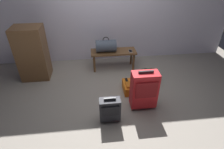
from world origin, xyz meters
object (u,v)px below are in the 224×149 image
at_px(suitcase_upright_red, 144,90).
at_px(backpack_orange, 131,87).
at_px(backpack_green, 150,76).
at_px(side_cabinet, 32,53).
at_px(suitcase_small_charcoal, 110,109).
at_px(bench, 113,54).
at_px(cell_phone, 131,51).
at_px(duffel_bag_slate, 106,46).

bearing_deg(suitcase_upright_red, backpack_orange, 103.93).
bearing_deg(backpack_green, suitcase_upright_red, -114.78).
distance_m(backpack_green, side_cabinet, 2.45).
bearing_deg(suitcase_small_charcoal, bench, 81.29).
xyz_separation_m(cell_phone, suitcase_small_charcoal, (-0.62, -1.57, -0.20)).
distance_m(suitcase_small_charcoal, side_cabinet, 2.05).
relative_size(duffel_bag_slate, backpack_green, 1.16).
bearing_deg(duffel_bag_slate, suitcase_upright_red, -69.59).
bearing_deg(bench, suitcase_small_charcoal, -98.71).
distance_m(cell_phone, backpack_green, 0.71).
height_order(duffel_bag_slate, suitcase_small_charcoal, duffel_bag_slate).
height_order(backpack_green, side_cabinet, side_cabinet).
bearing_deg(bench, suitcase_upright_red, -75.95).
height_order(cell_phone, backpack_orange, cell_phone).
bearing_deg(bench, duffel_bag_slate, -180.00).
xyz_separation_m(duffel_bag_slate, backpack_orange, (0.39, -0.90, -0.47)).
relative_size(cell_phone, backpack_orange, 0.38).
relative_size(backpack_orange, backpack_green, 1.00).
distance_m(suitcase_upright_red, backpack_green, 0.90).
distance_m(cell_phone, suitcase_small_charcoal, 1.70).
xyz_separation_m(suitcase_small_charcoal, backpack_green, (0.95, 1.03, -0.15)).
bearing_deg(cell_phone, side_cabinet, -176.61).
bearing_deg(suitcase_upright_red, duffel_bag_slate, 110.41).
relative_size(duffel_bag_slate, suitcase_upright_red, 0.61).
relative_size(bench, backpack_orange, 2.63).
xyz_separation_m(cell_phone, side_cabinet, (-2.05, -0.12, 0.11)).
height_order(cell_phone, suitcase_small_charcoal, suitcase_small_charcoal).
bearing_deg(duffel_bag_slate, bench, 0.00).
bearing_deg(suitcase_small_charcoal, backpack_green, 47.44).
xyz_separation_m(bench, duffel_bag_slate, (-0.17, -0.00, 0.20)).
relative_size(suitcase_upright_red, backpack_orange, 1.91).
height_order(suitcase_small_charcoal, backpack_orange, suitcase_small_charcoal).
bearing_deg(backpack_orange, backpack_green, 33.63).
distance_m(bench, backpack_orange, 0.97).
bearing_deg(bench, side_cabinet, -174.13).
relative_size(bench, backpack_green, 2.63).
bearing_deg(duffel_bag_slate, backpack_orange, -66.45).
bearing_deg(cell_phone, backpack_orange, -99.87).
relative_size(suitcase_small_charcoal, backpack_orange, 1.21).
distance_m(duffel_bag_slate, suitcase_small_charcoal, 1.65).
bearing_deg(suitcase_small_charcoal, backpack_orange, 56.53).
height_order(duffel_bag_slate, backpack_orange, duffel_bag_slate).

